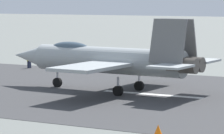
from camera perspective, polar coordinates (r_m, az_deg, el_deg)
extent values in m
plane|color=slate|center=(48.53, 3.56, -2.43)|extent=(400.00, 400.00, 0.00)
cube|color=#39393B|center=(48.53, 3.56, -2.42)|extent=(240.00, 26.00, 0.02)
cube|color=white|center=(48.55, 3.51, -2.40)|extent=(8.00, 0.70, 0.00)
cylinder|color=#9CA2A4|center=(49.77, -0.31, 0.59)|extent=(12.68, 2.65, 2.02)
cone|color=#9CA2A4|center=(54.22, -7.30, 0.99)|extent=(2.99, 1.86, 1.72)
ellipsoid|color=#3F5160|center=(51.65, -3.67, 1.62)|extent=(3.65, 1.28, 1.10)
cylinder|color=#47423D|center=(46.23, 6.16, 0.14)|extent=(2.25, 1.21, 1.10)
cylinder|color=#47423D|center=(47.23, 6.73, 0.25)|extent=(2.25, 1.21, 1.10)
cube|color=#9CA2A4|center=(45.88, -1.88, 0.00)|extent=(3.70, 6.17, 0.24)
cube|color=#9CA2A4|center=(52.75, 2.90, 0.78)|extent=(3.70, 6.17, 0.24)
cube|color=#9CA2A4|center=(44.56, 5.15, 0.06)|extent=(2.54, 2.92, 0.16)
cube|color=#9CA2A4|center=(48.90, 7.63, 0.56)|extent=(2.54, 2.92, 0.16)
cube|color=#5E5E5F|center=(46.20, 4.91, 2.26)|extent=(2.64, 1.08, 3.14)
cube|color=#5E5E5F|center=(47.81, 5.87, 2.38)|extent=(2.64, 1.08, 3.14)
cylinder|color=silver|center=(52.65, -4.80, -1.00)|extent=(0.18, 0.18, 1.40)
cylinder|color=black|center=(52.69, -4.80, -1.35)|extent=(0.77, 0.34, 0.76)
cylinder|color=silver|center=(47.68, 0.53, -1.72)|extent=(0.18, 0.18, 1.40)
cylinder|color=black|center=(47.73, 0.53, -2.10)|extent=(0.77, 0.34, 0.76)
cylinder|color=silver|center=(50.44, 2.39, -1.30)|extent=(0.18, 0.18, 1.40)
cylinder|color=black|center=(50.48, 2.39, -1.66)|extent=(0.77, 0.34, 0.76)
cube|color=#1E2338|center=(67.14, -7.25, 0.25)|extent=(0.24, 0.36, 0.85)
cube|color=yellow|center=(67.08, -7.25, 0.79)|extent=(0.29, 0.45, 0.58)
sphere|color=tan|center=(67.04, -7.26, 1.16)|extent=(0.22, 0.22, 0.22)
cylinder|color=yellow|center=(67.33, -7.11, 0.78)|extent=(0.10, 0.10, 0.54)
cylinder|color=yellow|center=(66.83, -7.40, 0.74)|extent=(0.10, 0.10, 0.54)
cone|color=orange|center=(34.36, 4.06, -5.49)|extent=(0.44, 0.44, 0.55)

